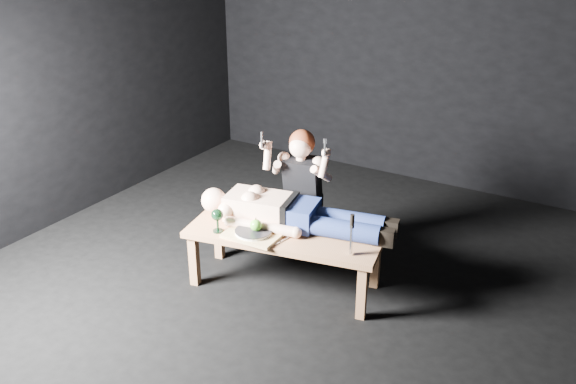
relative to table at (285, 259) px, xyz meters
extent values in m
plane|color=black|center=(0.17, 0.02, -0.23)|extent=(5.00, 5.00, 0.00)
plane|color=black|center=(0.17, 2.52, 1.27)|extent=(5.00, 0.00, 5.00)
cube|color=#A46941|center=(0.00, 0.00, 0.00)|extent=(1.50, 0.80, 0.45)
cube|color=tan|center=(-0.16, -0.17, 0.24)|extent=(0.41, 0.30, 0.02)
cylinder|color=white|center=(-0.16, -0.17, 0.26)|extent=(0.27, 0.27, 0.02)
sphere|color=#51AF26|center=(-0.14, -0.16, 0.31)|extent=(0.09, 0.09, 0.09)
cube|color=#B2B2B7|center=(-0.33, -0.25, 0.23)|extent=(0.09, 0.13, 0.01)
cube|color=#B2B2B7|center=(0.06, -0.13, 0.23)|extent=(0.04, 0.15, 0.01)
cube|color=#B2B2B7|center=(0.01, -0.10, 0.23)|extent=(0.12, 0.12, 0.01)
camera|label=1|loc=(2.08, -3.41, 2.32)|focal=38.58mm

